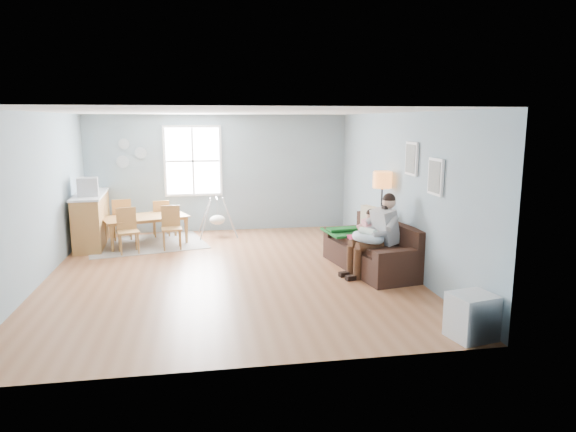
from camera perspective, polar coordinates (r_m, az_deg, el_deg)
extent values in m
cube|color=#935634|center=(8.92, -6.56, -6.47)|extent=(8.40, 9.40, 0.08)
cube|color=white|center=(8.54, -7.00, 13.43)|extent=(8.40, 9.40, 0.60)
cube|color=#8EAFBA|center=(13.24, -7.81, 5.21)|extent=(8.40, 0.08, 3.90)
cube|color=#8EAFBA|center=(4.06, -3.32, -6.78)|extent=(8.40, 0.08, 3.90)
cube|color=#8EAFBA|center=(9.75, 18.50, 2.87)|extent=(0.08, 9.40, 3.90)
cube|color=white|center=(12.02, -10.52, 6.03)|extent=(1.32, 0.06, 1.62)
cube|color=white|center=(11.99, -10.52, 6.02)|extent=(1.20, 0.02, 1.50)
cube|color=white|center=(11.98, -10.53, 6.02)|extent=(1.20, 0.03, 0.04)
cube|color=white|center=(11.98, -10.53, 6.02)|extent=(0.04, 0.03, 1.50)
cube|color=white|center=(7.83, 16.10, 4.21)|extent=(0.04, 0.44, 0.54)
cube|color=#4E5F70|center=(7.82, 15.93, 4.21)|extent=(0.01, 0.36, 0.46)
cube|color=white|center=(8.63, 13.59, 6.21)|extent=(0.04, 0.44, 0.54)
cube|color=#4E5F70|center=(8.62, 13.43, 6.21)|extent=(0.01, 0.36, 0.46)
cylinder|color=#98AAB6|center=(12.12, -17.76, 7.64)|extent=(0.24, 0.02, 0.24)
cylinder|color=#98AAB6|center=(12.08, -16.05, 6.78)|extent=(0.26, 0.02, 0.26)
cylinder|color=#98AAB6|center=(12.15, -17.89, 5.75)|extent=(0.28, 0.02, 0.28)
cube|color=black|center=(9.07, 9.18, -4.60)|extent=(1.24, 2.22, 0.42)
cube|color=black|center=(9.14, 11.18, -1.82)|extent=(0.56, 2.10, 0.43)
cube|color=black|center=(8.21, 12.41, -4.24)|extent=(0.92, 0.35, 0.16)
cube|color=black|center=(9.82, 6.59, -1.64)|extent=(0.92, 0.35, 0.16)
cube|color=#16611D|center=(9.58, 7.14, -1.71)|extent=(1.06, 0.95, 0.04)
cube|color=tan|center=(9.55, 9.18, -0.43)|extent=(0.26, 0.51, 0.49)
cube|color=gray|center=(8.73, 10.73, -1.12)|extent=(0.45, 0.52, 0.60)
sphere|color=tan|center=(8.69, 11.16, 1.53)|extent=(0.22, 0.22, 0.22)
sphere|color=black|center=(8.69, 11.17, 1.83)|extent=(0.21, 0.21, 0.21)
cylinder|color=#351E13|center=(8.51, 9.06, -3.33)|extent=(0.49, 0.27, 0.16)
cylinder|color=#351E13|center=(8.69, 8.27, -3.02)|extent=(0.49, 0.27, 0.16)
cylinder|color=#351E13|center=(8.46, 7.72, -5.32)|extent=(0.13, 0.13, 0.52)
cylinder|color=#351E13|center=(8.65, 6.96, -4.96)|extent=(0.13, 0.13, 0.52)
cube|color=black|center=(8.48, 7.22, -6.81)|extent=(0.26, 0.16, 0.08)
cube|color=black|center=(8.67, 6.46, -6.42)|extent=(0.26, 0.16, 0.08)
torus|color=#C4E3F5|center=(8.60, 8.88, -2.38)|extent=(0.61, 0.60, 0.22)
cylinder|color=silver|center=(8.58, 8.90, -1.78)|extent=(0.27, 0.34, 0.13)
sphere|color=tan|center=(8.71, 8.14, -1.44)|extent=(0.11, 0.11, 0.11)
cube|color=silver|center=(9.14, 8.96, -1.38)|extent=(0.23, 0.26, 0.35)
sphere|color=tan|center=(9.11, 9.17, 0.11)|extent=(0.16, 0.16, 0.16)
sphere|color=black|center=(9.10, 9.17, 0.29)|extent=(0.16, 0.16, 0.16)
cylinder|color=#E7386D|center=(9.03, 7.73, -2.48)|extent=(0.29, 0.10, 0.09)
cylinder|color=#E7386D|center=(9.15, 7.44, -2.30)|extent=(0.29, 0.10, 0.09)
cylinder|color=#E7386D|center=(9.03, 6.90, -3.54)|extent=(0.07, 0.07, 0.29)
cylinder|color=#E7386D|center=(9.15, 6.62, -3.34)|extent=(0.07, 0.07, 0.29)
cylinder|color=black|center=(9.70, 10.15, -4.83)|extent=(0.29, 0.29, 0.03)
cylinder|color=black|center=(9.54, 10.29, -0.68)|extent=(0.03, 0.03, 1.46)
cylinder|color=orange|center=(9.42, 10.45, 3.99)|extent=(0.33, 0.33, 0.29)
cube|color=silver|center=(6.57, 19.75, -10.45)|extent=(0.57, 0.53, 0.55)
cube|color=black|center=(6.44, 18.25, -10.80)|extent=(0.11, 0.37, 0.44)
cube|color=gray|center=(11.23, -15.43, -2.99)|extent=(2.68, 2.26, 0.01)
imported|color=#905F2F|center=(11.16, -15.50, -1.54)|extent=(1.90, 1.46, 0.59)
cube|color=#A27938|center=(10.46, -17.34, -1.70)|extent=(0.49, 0.49, 0.04)
cube|color=#A27938|center=(10.59, -17.53, -0.26)|extent=(0.38, 0.13, 0.44)
cylinder|color=#A27938|center=(10.33, -18.05, -3.11)|extent=(0.04, 0.04, 0.43)
cylinder|color=#A27938|center=(10.37, -16.28, -2.96)|extent=(0.04, 0.04, 0.43)
cylinder|color=#A27938|center=(10.64, -18.24, -2.72)|extent=(0.04, 0.04, 0.43)
cylinder|color=#A27938|center=(10.68, -16.52, -2.58)|extent=(0.04, 0.04, 0.43)
cube|color=#A27938|center=(10.57, -12.81, -1.40)|extent=(0.43, 0.43, 0.04)
cube|color=#A27938|center=(10.70, -12.91, 0.02)|extent=(0.38, 0.08, 0.43)
cylinder|color=#A27938|center=(10.45, -13.59, -2.74)|extent=(0.04, 0.04, 0.42)
cylinder|color=#A27938|center=(10.47, -11.85, -2.65)|extent=(0.04, 0.04, 0.42)
cylinder|color=#A27938|center=(10.76, -13.66, -2.37)|extent=(0.04, 0.04, 0.42)
cylinder|color=#A27938|center=(10.77, -11.97, -2.28)|extent=(0.04, 0.04, 0.42)
cube|color=#A27938|center=(11.73, -17.99, -0.38)|extent=(0.49, 0.49, 0.04)
cube|color=#A27938|center=(11.51, -17.99, 0.65)|extent=(0.39, 0.12, 0.45)
cylinder|color=#A27938|center=(11.95, -17.19, -1.22)|extent=(0.04, 0.04, 0.44)
cylinder|color=#A27938|center=(11.93, -18.78, -1.33)|extent=(0.04, 0.04, 0.44)
cylinder|color=#A27938|center=(11.62, -17.05, -1.53)|extent=(0.04, 0.04, 0.44)
cylinder|color=#A27938|center=(11.60, -18.68, -1.65)|extent=(0.04, 0.04, 0.44)
cube|color=#A27938|center=(11.84, -13.93, -0.27)|extent=(0.44, 0.44, 0.04)
cube|color=#A27938|center=(11.63, -13.89, 0.66)|extent=(0.36, 0.10, 0.41)
cylinder|color=#A27938|center=(12.04, -13.25, -1.04)|extent=(0.04, 0.04, 0.40)
cylinder|color=#A27938|center=(12.01, -14.69, -1.13)|extent=(0.04, 0.04, 0.40)
cylinder|color=#A27938|center=(11.74, -13.08, -1.32)|extent=(0.04, 0.04, 0.40)
cylinder|color=#A27938|center=(11.71, -14.55, -1.41)|extent=(0.04, 0.04, 0.40)
cube|color=#905F2F|center=(11.43, -20.97, -0.40)|extent=(0.65, 1.93, 1.05)
cube|color=silver|center=(11.35, -21.15, 2.26)|extent=(0.69, 1.97, 0.04)
cube|color=#A8A8AD|center=(10.96, -21.36, 3.06)|extent=(0.44, 0.42, 0.37)
cube|color=black|center=(10.97, -22.31, 3.00)|extent=(0.06, 0.30, 0.26)
cylinder|color=#A8A8AD|center=(11.54, -7.91, 1.93)|extent=(0.05, 0.48, 0.04)
ellipsoid|color=silver|center=(11.62, -7.85, -0.43)|extent=(0.35, 0.35, 0.21)
cylinder|color=#A8A8AD|center=(11.58, -7.88, 0.75)|extent=(0.01, 0.01, 0.39)
cylinder|color=#A8A8AD|center=(11.33, -9.13, -0.40)|extent=(0.29, 0.32, 0.85)
cylinder|color=#A8A8AD|center=(11.36, -6.40, -0.29)|extent=(0.31, 0.30, 0.85)
cylinder|color=#A8A8AD|center=(11.86, -9.25, 0.09)|extent=(0.31, 0.30, 0.85)
cylinder|color=#A8A8AD|center=(11.89, -6.65, 0.19)|extent=(0.29, 0.32, 0.85)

